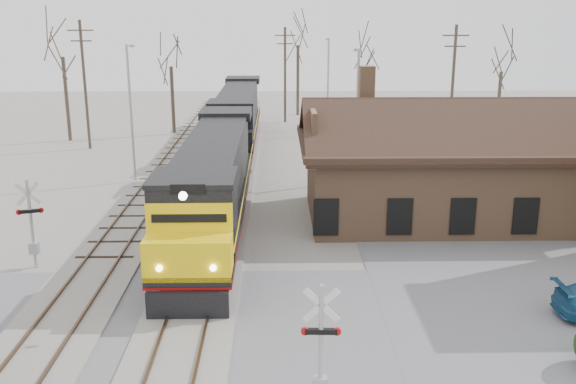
# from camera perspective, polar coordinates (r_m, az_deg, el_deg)

# --- Properties ---
(ground) EXTENTS (140.00, 140.00, 0.00)m
(ground) POSITION_cam_1_polar(r_m,az_deg,el_deg) (23.57, -8.87, -11.28)
(ground) COLOR #9D988E
(ground) RESTS_ON ground
(road) EXTENTS (60.00, 9.00, 0.03)m
(road) POSITION_cam_1_polar(r_m,az_deg,el_deg) (23.56, -8.87, -11.25)
(road) COLOR slate
(road) RESTS_ON ground
(track_main) EXTENTS (3.40, 90.00, 0.24)m
(track_main) POSITION_cam_1_polar(r_m,az_deg,el_deg) (37.46, -5.88, -0.78)
(track_main) COLOR #9D988E
(track_main) RESTS_ON ground
(track_siding) EXTENTS (3.40, 90.00, 0.24)m
(track_siding) POSITION_cam_1_polar(r_m,az_deg,el_deg) (38.11, -12.64, -0.80)
(track_siding) COLOR #9D988E
(track_siding) RESTS_ON ground
(depot) EXTENTS (15.20, 9.31, 7.90)m
(depot) POSITION_cam_1_polar(r_m,az_deg,el_deg) (34.95, 13.59, 1.63)
(depot) COLOR #8C6648
(depot) RESTS_ON ground
(locomotive_lead) EXTENTS (3.16, 21.18, 4.70)m
(locomotive_lead) POSITION_cam_1_polar(r_m,az_deg,el_deg) (31.99, -6.72, 0.81)
(locomotive_lead) COLOR black
(locomotive_lead) RESTS_ON ground
(locomotive_trailing) EXTENTS (3.16, 21.18, 4.45)m
(locomotive_trailing) POSITION_cam_1_polar(r_m,az_deg,el_deg) (52.96, -4.51, 6.75)
(locomotive_trailing) COLOR black
(locomotive_trailing) RESTS_ON ground
(crossbuck_near) EXTENTS (1.08, 0.28, 3.78)m
(crossbuck_near) POSITION_cam_1_polar(r_m,az_deg,el_deg) (17.71, 2.92, -14.17)
(crossbuck_near) COLOR #A5A8AD
(crossbuck_near) RESTS_ON ground
(crossbuck_far) EXTENTS (1.08, 0.42, 3.90)m
(crossbuck_far) POSITION_cam_1_polar(r_m,az_deg,el_deg) (29.33, -21.82, -2.89)
(crossbuck_far) COLOR #A5A8AD
(crossbuck_far) RESTS_ON ground
(streetlight_a) EXTENTS (0.25, 2.04, 8.75)m
(streetlight_a) POSITION_cam_1_polar(r_m,az_deg,el_deg) (42.18, -13.78, 7.43)
(streetlight_a) COLOR #A5A8AD
(streetlight_a) RESTS_ON ground
(streetlight_b) EXTENTS (0.25, 2.04, 8.50)m
(streetlight_b) POSITION_cam_1_polar(r_m,az_deg,el_deg) (41.22, 6.16, 7.42)
(streetlight_b) COLOR #A5A8AD
(streetlight_b) RESTS_ON ground
(streetlight_c) EXTENTS (0.25, 2.04, 8.51)m
(streetlight_c) POSITION_cam_1_polar(r_m,az_deg,el_deg) (57.99, 3.57, 9.84)
(streetlight_c) COLOR #A5A8AD
(streetlight_c) RESTS_ON ground
(utility_pole_a) EXTENTS (2.00, 0.24, 10.11)m
(utility_pole_a) POSITION_cam_1_polar(r_m,az_deg,el_deg) (53.78, -17.62, 9.23)
(utility_pole_a) COLOR #382D23
(utility_pole_a) RESTS_ON ground
(utility_pole_b) EXTENTS (2.00, 0.24, 9.30)m
(utility_pole_b) POSITION_cam_1_polar(r_m,az_deg,el_deg) (64.56, -0.26, 10.53)
(utility_pole_b) COLOR #382D23
(utility_pole_b) RESTS_ON ground
(utility_pole_c) EXTENTS (2.00, 0.24, 9.78)m
(utility_pole_c) POSITION_cam_1_polar(r_m,az_deg,el_deg) (51.41, 14.41, 9.02)
(utility_pole_c) COLOR #382D23
(utility_pole_c) RESTS_ON ground
(tree_a) EXTENTS (4.72, 4.72, 11.56)m
(tree_a) POSITION_cam_1_polar(r_m,az_deg,el_deg) (57.67, -19.49, 12.41)
(tree_a) COLOR #382D23
(tree_a) RESTS_ON ground
(tree_b) EXTENTS (4.03, 4.03, 9.88)m
(tree_b) POSITION_cam_1_polar(r_m,az_deg,el_deg) (58.61, -10.40, 11.88)
(tree_b) COLOR #382D23
(tree_b) RESTS_ON ground
(tree_c) EXTENTS (4.90, 4.90, 12.00)m
(tree_c) POSITION_cam_1_polar(r_m,az_deg,el_deg) (69.00, 0.90, 13.92)
(tree_c) COLOR #382D23
(tree_c) RESTS_ON ground
(tree_d) EXTENTS (3.75, 3.75, 9.18)m
(tree_d) POSITION_cam_1_polar(r_m,az_deg,el_deg) (62.67, 7.09, 11.78)
(tree_d) COLOR #382D23
(tree_d) RESTS_ON ground
(tree_e) EXTENTS (3.78, 3.78, 9.26)m
(tree_e) POSITION_cam_1_polar(r_m,az_deg,el_deg) (59.84, 18.51, 10.99)
(tree_e) COLOR #382D23
(tree_e) RESTS_ON ground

